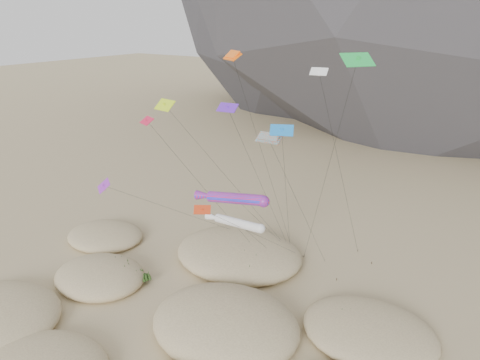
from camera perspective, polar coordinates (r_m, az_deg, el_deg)
name	(u,v)px	position (r m, az deg, el deg)	size (l,w,h in m)	color
ground	(160,346)	(46.83, -9.72, -19.31)	(500.00, 500.00, 0.00)	#CCB789
dunes	(181,311)	(49.67, -7.23, -15.57)	(49.04, 38.24, 4.13)	#CCB789
dune_grass	(183,317)	(48.66, -7.00, -16.23)	(41.64, 27.91, 1.48)	black
kite_stakes	(298,253)	(61.29, 7.12, -8.87)	(19.08, 8.21, 0.30)	#3F2D1E
rainbow_tube_kite	(233,198)	(50.52, -0.84, -2.24)	(8.94, 11.53, 11.40)	#F61938
white_tube_kite	(236,223)	(47.77, -0.53, -5.21)	(7.54, 11.76, 9.90)	silver
orange_parafoil	(233,58)	(48.64, -0.83, 14.61)	(4.29, 10.68, 25.76)	#FF620D
multi_parafoil	(269,140)	(42.65, 3.61, 4.89)	(2.39, 13.85, 19.08)	#EB4518
delta_kites	(224,129)	(45.96, -1.91, 6.24)	(29.05, 24.36, 26.06)	red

